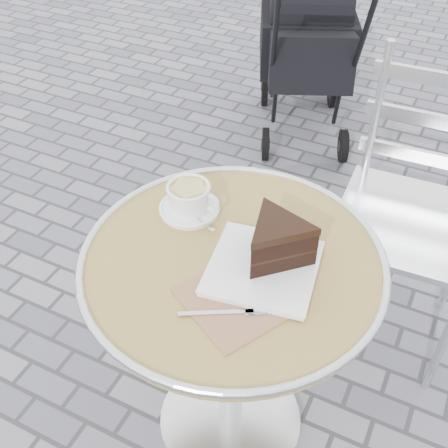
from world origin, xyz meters
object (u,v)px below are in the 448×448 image
at_px(cafe_table, 232,305).
at_px(bistro_chair, 423,178).
at_px(cake_plate_set, 273,248).
at_px(baby_stroller, 307,50).
at_px(cappuccino_set, 190,200).

relative_size(cafe_table, bistro_chair, 0.75).
bearing_deg(cake_plate_set, baby_stroller, 97.58).
relative_size(bistro_chair, baby_stroller, 0.98).
height_order(bistro_chair, baby_stroller, bistro_chair).
bearing_deg(cake_plate_set, bistro_chair, 61.50).
bearing_deg(baby_stroller, cappuccino_set, -104.80).
distance_m(cafe_table, baby_stroller, 1.83).
xyz_separation_m(cappuccino_set, cake_plate_set, (0.26, -0.09, 0.02)).
relative_size(cake_plate_set, baby_stroller, 0.39).
xyz_separation_m(bistro_chair, baby_stroller, (-0.75, 1.09, -0.18)).
bearing_deg(baby_stroller, bistro_chair, -78.82).
distance_m(bistro_chair, baby_stroller, 1.34).
bearing_deg(baby_stroller, cafe_table, -100.01).
bearing_deg(cafe_table, cappuccino_set, 147.72).
bearing_deg(bistro_chair, baby_stroller, 121.96).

